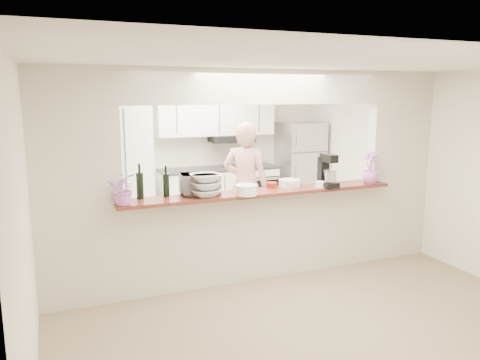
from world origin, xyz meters
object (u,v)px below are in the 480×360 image
stand_mixer (327,172)px  person (246,186)px  refrigerator (300,168)px  toaster_oven (200,184)px

stand_mixer → person: (-0.57, 1.22, -0.36)m
refrigerator → stand_mixer: refrigerator is taller
stand_mixer → person: 1.39m
stand_mixer → toaster_oven: bearing=173.3°
refrigerator → person: 2.36m
refrigerator → person: size_ratio=0.93×
toaster_oven → stand_mixer: (1.58, -0.19, 0.06)m
refrigerator → stand_mixer: size_ratio=4.16×
toaster_oven → stand_mixer: bearing=-2.1°
refrigerator → person: bearing=-138.5°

